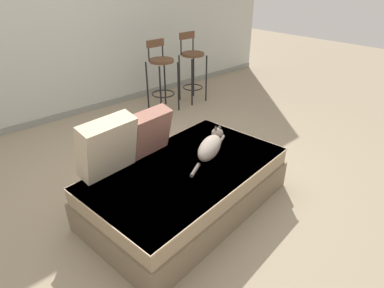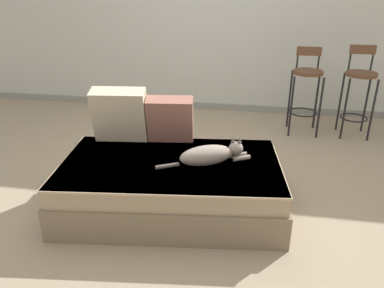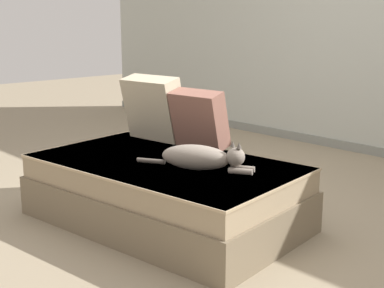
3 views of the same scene
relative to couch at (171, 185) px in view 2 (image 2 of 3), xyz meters
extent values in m
plane|color=gray|center=(0.00, 0.40, -0.21)|extent=(16.00, 16.00, 0.00)
cube|color=#B7BCB2|center=(0.00, 2.65, 1.09)|extent=(8.00, 0.10, 2.60)
cube|color=gray|center=(0.00, 2.60, -0.16)|extent=(8.00, 0.02, 0.09)
cube|color=#766750|center=(0.00, 0.00, -0.08)|extent=(1.81, 1.20, 0.26)
cube|color=#9E896B|center=(0.00, 0.00, 0.12)|extent=(1.77, 1.15, 0.15)
cube|color=tan|center=(0.00, 0.00, 0.19)|extent=(1.78, 1.17, 0.02)
cube|color=beige|center=(-0.51, 0.34, 0.44)|extent=(0.48, 0.31, 0.48)
cube|color=#936051|center=(-0.09, 0.39, 0.41)|extent=(0.41, 0.27, 0.41)
ellipsoid|color=gray|center=(0.28, 0.01, 0.28)|extent=(0.45, 0.35, 0.15)
sphere|color=gray|center=(0.49, 0.13, 0.30)|extent=(0.11, 0.11, 0.11)
cone|color=#544C44|center=(0.46, 0.13, 0.37)|extent=(0.03, 0.03, 0.04)
cone|color=#544C44|center=(0.51, 0.13, 0.37)|extent=(0.03, 0.03, 0.04)
cylinder|color=gray|center=(0.54, 0.12, 0.22)|extent=(0.14, 0.10, 0.04)
cylinder|color=gray|center=(0.51, 0.17, 0.22)|extent=(0.14, 0.10, 0.04)
cylinder|color=#544C44|center=(0.00, -0.11, 0.22)|extent=(0.17, 0.11, 0.03)
cylinder|color=black|center=(1.03, 1.74, 0.15)|extent=(0.02, 0.02, 0.71)
cylinder|color=black|center=(1.35, 1.74, 0.15)|extent=(0.02, 0.02, 0.71)
cylinder|color=black|center=(1.03, 2.06, 0.15)|extent=(0.02, 0.02, 0.71)
cylinder|color=black|center=(1.35, 2.06, 0.15)|extent=(0.02, 0.02, 0.71)
torus|color=black|center=(1.19, 1.90, 0.04)|extent=(0.34, 0.34, 0.02)
cylinder|color=brown|center=(1.19, 1.90, 0.53)|extent=(0.34, 0.34, 0.04)
cylinder|color=black|center=(1.07, 2.03, 0.62)|extent=(0.02, 0.02, 0.24)
cylinder|color=black|center=(1.31, 2.03, 0.62)|extent=(0.02, 0.02, 0.24)
cube|color=brown|center=(1.19, 2.03, 0.74)|extent=(0.28, 0.03, 0.10)
cylinder|color=black|center=(1.62, 1.76, 0.15)|extent=(0.02, 0.02, 0.71)
cylinder|color=black|center=(1.92, 1.76, 0.15)|extent=(0.02, 0.02, 0.71)
cylinder|color=black|center=(1.62, 2.05, 0.15)|extent=(0.02, 0.02, 0.71)
cylinder|color=black|center=(1.92, 2.05, 0.15)|extent=(0.02, 0.02, 0.71)
torus|color=black|center=(1.77, 1.90, 0.01)|extent=(0.31, 0.31, 0.02)
cylinder|color=brown|center=(1.77, 1.90, 0.53)|extent=(0.34, 0.34, 0.04)
cylinder|color=black|center=(1.65, 2.03, 0.64)|extent=(0.02, 0.02, 0.27)
cylinder|color=black|center=(1.89, 2.03, 0.64)|extent=(0.02, 0.02, 0.27)
cube|color=brown|center=(1.77, 2.03, 0.78)|extent=(0.28, 0.03, 0.10)
camera|label=1|loc=(-1.46, -1.71, 1.65)|focal=30.00mm
camera|label=2|loc=(0.61, -2.52, 1.48)|focal=35.00mm
camera|label=3|loc=(2.49, -2.11, 1.07)|focal=50.00mm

